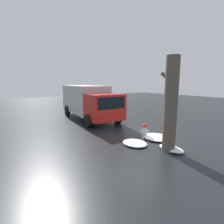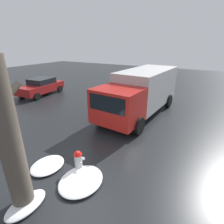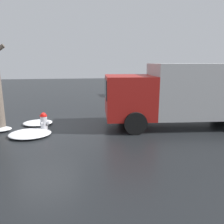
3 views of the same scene
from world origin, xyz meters
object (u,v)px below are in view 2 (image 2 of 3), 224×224
(fire_hydrant, at_px, (78,160))
(tree_trunk, at_px, (10,141))
(delivery_truck, at_px, (141,91))
(parked_car, at_px, (41,86))

(fire_hydrant, distance_m, tree_trunk, 2.57)
(delivery_truck, xyz_separation_m, parked_car, (-0.14, 9.29, -0.77))
(fire_hydrant, xyz_separation_m, parked_car, (6.23, 9.37, 0.33))
(tree_trunk, distance_m, parked_car, 12.15)
(fire_hydrant, distance_m, parked_car, 11.25)
(fire_hydrant, xyz_separation_m, delivery_truck, (6.37, 0.08, 1.09))
(fire_hydrant, bearing_deg, tree_trunk, -170.56)
(tree_trunk, bearing_deg, fire_hydrant, -12.87)
(fire_hydrant, bearing_deg, parked_car, 78.68)
(fire_hydrant, relative_size, tree_trunk, 0.19)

